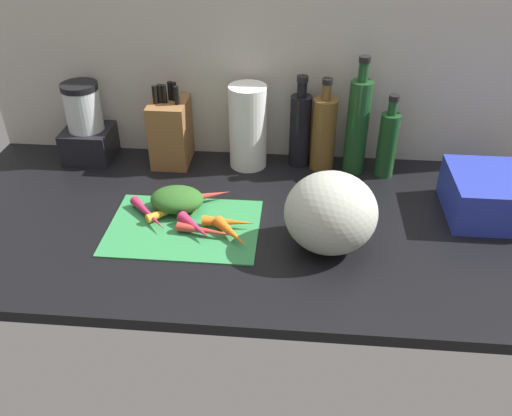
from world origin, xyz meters
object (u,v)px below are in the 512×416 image
at_px(carrot_0, 181,209).
at_px(carrot_1, 208,231).
at_px(cutting_board, 184,227).
at_px(carrot_5, 149,214).
at_px(paper_towel_roll, 248,127).
at_px(carrot_7, 201,197).
at_px(winter_squash, 331,213).
at_px(bottle_2, 357,125).
at_px(blender_appliance, 87,127).
at_px(carrot_8, 229,222).
at_px(bottle_3, 387,143).
at_px(carrot_6, 195,227).
at_px(bottle_1, 324,133).
at_px(bottle_0, 300,129).
at_px(carrot_3, 172,204).
at_px(carrot_4, 175,209).
at_px(dish_rack, 493,195).
at_px(knife_block, 171,131).

bearing_deg(carrot_0, carrot_1, -46.39).
height_order(cutting_board, carrot_5, carrot_5).
bearing_deg(paper_towel_roll, carrot_7, -114.03).
height_order(winter_squash, bottle_2, bottle_2).
relative_size(carrot_7, blender_appliance, 0.69).
relative_size(carrot_7, bottle_2, 0.47).
relative_size(carrot_8, bottle_3, 0.54).
relative_size(carrot_6, bottle_1, 0.42).
height_order(cutting_board, carrot_0, carrot_0).
height_order(blender_appliance, bottle_2, bottle_2).
bearing_deg(bottle_0, bottle_2, -10.50).
xyz_separation_m(cutting_board, blender_appliance, (-0.37, 0.36, 0.10)).
xyz_separation_m(cutting_board, carrot_8, (0.12, 0.01, 0.02)).
distance_m(carrot_3, carrot_4, 0.02).
bearing_deg(carrot_5, paper_towel_roll, 54.99).
distance_m(cutting_board, carrot_7, 0.12).
bearing_deg(dish_rack, bottle_0, 155.48).
bearing_deg(dish_rack, carrot_0, -174.35).
relative_size(carrot_7, knife_block, 0.66).
height_order(carrot_4, carrot_5, carrot_5).
bearing_deg(carrot_8, carrot_1, -137.86).
distance_m(carrot_0, winter_squash, 0.41).
distance_m(knife_block, bottle_0, 0.40).
bearing_deg(dish_rack, carrot_6, -168.12).
bearing_deg(carrot_7, bottle_1, 36.16).
distance_m(knife_block, bottle_1, 0.47).
distance_m(knife_block, dish_rack, 0.95).
bearing_deg(blender_appliance, carrot_0, -40.38).
bearing_deg(carrot_4, winter_squash, -14.55).
relative_size(carrot_1, bottle_1, 0.59).
xyz_separation_m(carrot_4, carrot_5, (-0.06, -0.03, 0.00)).
bearing_deg(bottle_2, bottle_3, -9.39).
distance_m(blender_appliance, bottle_2, 0.84).
distance_m(carrot_5, winter_squash, 0.49).
bearing_deg(carrot_7, blender_appliance, 148.67).
distance_m(carrot_1, winter_squash, 0.31).
height_order(knife_block, dish_rack, knife_block).
height_order(bottle_3, dish_rack, bottle_3).
height_order(carrot_1, carrot_7, carrot_7).
bearing_deg(carrot_3, winter_squash, -16.28).
bearing_deg(carrot_3, dish_rack, 4.27).
bearing_deg(bottle_3, carrot_7, -157.66).
relative_size(carrot_1, carrot_3, 1.44).
distance_m(blender_appliance, paper_towel_roll, 0.51).
relative_size(carrot_0, bottle_2, 0.29).
relative_size(carrot_6, knife_block, 0.47).
distance_m(carrot_6, carrot_8, 0.09).
relative_size(carrot_8, winter_squash, 0.62).
xyz_separation_m(blender_appliance, bottle_3, (0.93, -0.03, -0.00)).
xyz_separation_m(cutting_board, carrot_5, (-0.10, 0.02, 0.02)).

